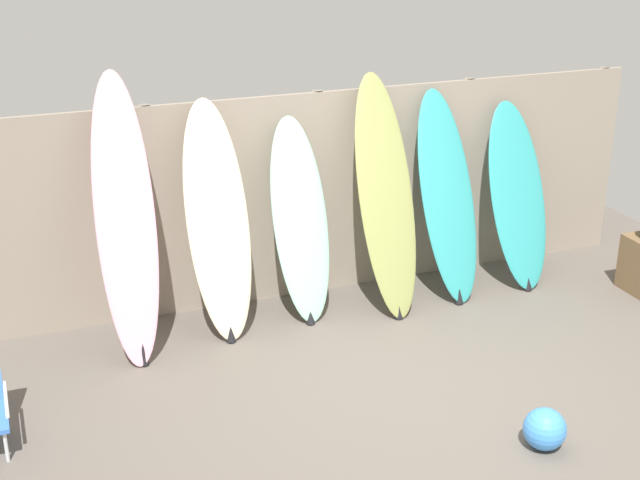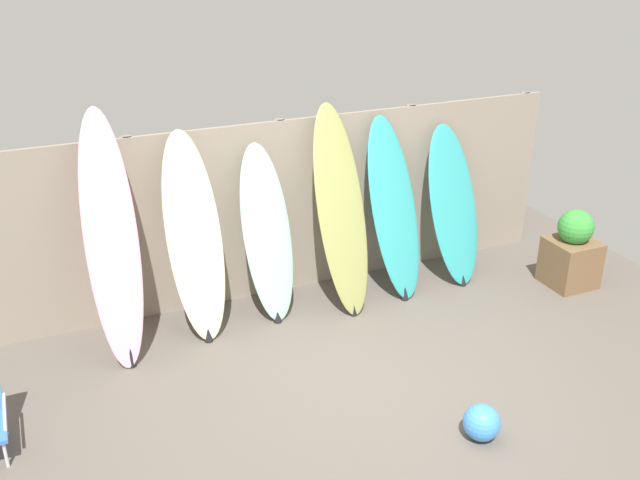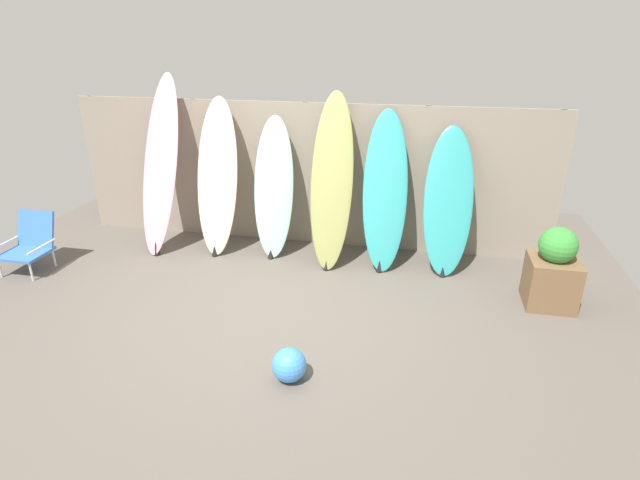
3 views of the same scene
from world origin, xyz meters
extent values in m
plane|color=#5B544C|center=(0.00, 0.00, 0.00)|extent=(7.68, 7.68, 0.00)
cube|color=gray|center=(0.00, 2.00, 0.90)|extent=(6.08, 0.04, 1.80)
cylinder|color=slate|center=(-1.44, 2.04, 0.90)|extent=(0.10, 0.10, 1.80)
cylinder|color=slate|center=(0.00, 2.04, 0.90)|extent=(0.10, 0.10, 1.80)
cylinder|color=slate|center=(1.44, 2.04, 0.90)|extent=(0.10, 0.10, 1.80)
cylinder|color=slate|center=(2.88, 2.04, 0.90)|extent=(0.10, 0.10, 1.80)
ellipsoid|color=pink|center=(-1.73, 1.54, 1.06)|extent=(0.51, 0.87, 2.13)
cone|color=black|center=(-1.73, 1.18, 0.10)|extent=(0.08, 0.08, 0.17)
ellipsoid|color=beige|center=(-1.01, 1.57, 0.94)|extent=(0.53, 0.66, 1.88)
cone|color=black|center=(-1.01, 1.30, 0.07)|extent=(0.08, 0.08, 0.13)
ellipsoid|color=#9ED6BC|center=(-0.31, 1.61, 0.84)|extent=(0.53, 0.59, 1.67)
cone|color=black|center=(-0.31, 1.37, 0.06)|extent=(0.08, 0.08, 0.10)
ellipsoid|color=olive|center=(0.42, 1.53, 0.99)|extent=(0.52, 0.77, 1.97)
cone|color=black|center=(0.42, 1.20, 0.07)|extent=(0.08, 0.08, 0.12)
ellipsoid|color=teal|center=(1.03, 1.58, 0.89)|extent=(0.58, 0.77, 1.78)
cone|color=black|center=(1.03, 1.28, 0.08)|extent=(0.08, 0.08, 0.13)
ellipsoid|color=teal|center=(1.75, 1.59, 0.81)|extent=(0.57, 0.70, 1.62)
cone|color=black|center=(1.75, 1.30, 0.07)|extent=(0.08, 0.08, 0.11)
cylinder|color=silver|center=(-2.76, 0.27, 0.11)|extent=(0.02, 0.02, 0.22)
cylinder|color=silver|center=(-2.76, 0.65, 0.11)|extent=(0.02, 0.02, 0.22)
cylinder|color=silver|center=(-2.72, 0.46, 0.34)|extent=(0.02, 0.44, 0.02)
cube|color=brown|center=(2.79, 0.89, 0.25)|extent=(0.48, 0.47, 0.50)
sphere|color=green|center=(2.79, 0.89, 0.66)|extent=(0.37, 0.37, 0.37)
sphere|color=#3F8CE5|center=(0.50, -0.80, 0.14)|extent=(0.28, 0.28, 0.28)
camera|label=1|loc=(-2.58, -4.84, 3.40)|focal=50.00mm
camera|label=2|loc=(-2.29, -4.22, 3.56)|focal=40.00mm
camera|label=3|loc=(1.40, -3.95, 2.62)|focal=28.00mm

